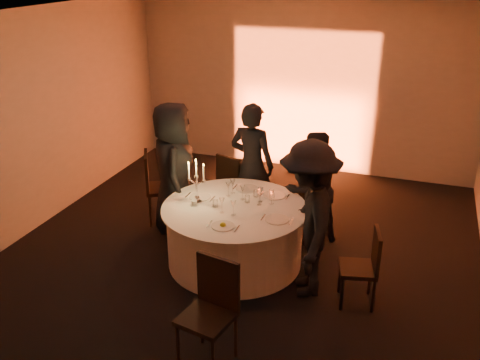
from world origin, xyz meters
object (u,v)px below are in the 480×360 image
(chair_back_right, at_px, (311,193))
(guest_back_left, at_px, (252,165))
(guest_left, at_px, (174,170))
(chair_left, at_px, (156,183))
(guest_right, at_px, (308,220))
(chair_right, at_px, (365,264))
(candelabra, at_px, (197,188))
(banquet_table, at_px, (235,235))
(coffee_cup, at_px, (194,203))
(chair_front, at_px, (212,305))
(guest_back_right, at_px, (312,188))
(chair_back_left, at_px, (233,181))

(chair_back_right, distance_m, guest_back_left, 0.92)
(guest_left, bearing_deg, chair_left, 37.23)
(chair_left, bearing_deg, guest_back_left, -101.26)
(guest_left, bearing_deg, guest_right, -136.65)
(chair_right, relative_size, guest_left, 0.48)
(guest_back_left, distance_m, candelabra, 1.20)
(banquet_table, xyz_separation_m, chair_left, (-1.46, 0.71, 0.21))
(chair_right, bearing_deg, coffee_cup, -108.86)
(chair_front, bearing_deg, chair_left, 139.12)
(chair_left, xyz_separation_m, candelabra, (0.97, -0.74, 0.38))
(chair_back_right, xyz_separation_m, candelabra, (-1.20, -1.17, 0.40))
(guest_back_right, distance_m, guest_right, 1.19)
(chair_right, distance_m, guest_right, 0.78)
(chair_back_left, distance_m, guest_left, 1.02)
(guest_back_left, distance_m, coffee_cup, 1.28)
(chair_back_right, height_order, guest_back_right, guest_back_right)
(chair_left, distance_m, chair_right, 3.28)
(chair_front, height_order, guest_right, guest_right)
(chair_left, height_order, chair_back_right, chair_left)
(chair_back_left, height_order, candelabra, candelabra)
(chair_right, bearing_deg, chair_back_left, -139.50)
(candelabra, bearing_deg, chair_right, -8.25)
(chair_back_right, xyz_separation_m, guest_left, (-1.78, -0.64, 0.36))
(chair_left, bearing_deg, chair_back_right, -107.37)
(chair_back_right, relative_size, guest_back_left, 0.57)
(guest_left, height_order, guest_right, guest_left)
(chair_front, distance_m, guest_back_left, 2.89)
(chair_right, bearing_deg, chair_front, -55.40)
(guest_left, bearing_deg, guest_back_right, -104.13)
(chair_back_right, xyz_separation_m, chair_front, (-0.33, -2.84, 0.02))
(chair_back_left, height_order, coffee_cup, chair_back_left)
(guest_back_left, distance_m, guest_right, 1.81)
(chair_front, bearing_deg, candelabra, 129.22)
(guest_left, relative_size, guest_back_left, 1.04)
(guest_back_left, bearing_deg, guest_right, 135.82)
(banquet_table, distance_m, chair_back_right, 1.36)
(guest_right, bearing_deg, chair_right, 69.68)
(guest_back_left, relative_size, guest_right, 0.98)
(chair_front, relative_size, guest_back_right, 0.67)
(chair_right, xyz_separation_m, guest_left, (-2.70, 0.84, 0.43))
(chair_back_left, relative_size, coffee_cup, 8.72)
(chair_left, xyz_separation_m, guest_back_left, (1.31, 0.41, 0.30))
(chair_left, distance_m, chair_back_left, 1.12)
(chair_right, bearing_deg, guest_back_right, -156.91)
(banquet_table, height_order, guest_back_left, guest_back_left)
(guest_back_right, bearing_deg, candelabra, -7.40)
(chair_back_left, bearing_deg, guest_left, 71.29)
(chair_front, height_order, guest_back_right, guest_back_right)
(chair_front, bearing_deg, chair_back_left, 118.12)
(chair_back_right, xyz_separation_m, chair_right, (0.93, -1.47, -0.07))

